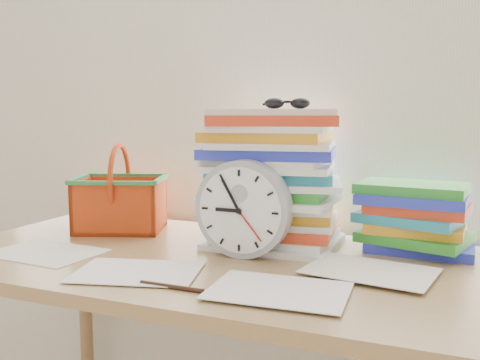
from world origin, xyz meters
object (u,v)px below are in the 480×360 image
at_px(desk, 219,287).
at_px(paper_stack, 271,177).
at_px(book_stack, 417,218).
at_px(clock, 243,209).
at_px(basket, 120,188).

xyz_separation_m(desk, paper_stack, (0.07, 0.17, 0.25)).
bearing_deg(book_stack, clock, -150.61).
relative_size(desk, clock, 5.99).
distance_m(paper_stack, clock, 0.16).
relative_size(desk, basket, 5.57).
height_order(paper_stack, clock, paper_stack).
distance_m(clock, basket, 0.47).
bearing_deg(clock, paper_stack, 83.11).
bearing_deg(desk, book_stack, 28.88).
bearing_deg(clock, book_stack, 29.39).
bearing_deg(book_stack, desk, -151.12).
height_order(desk, basket, basket).
height_order(desk, book_stack, book_stack).
distance_m(paper_stack, book_stack, 0.38).
distance_m(desk, clock, 0.20).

